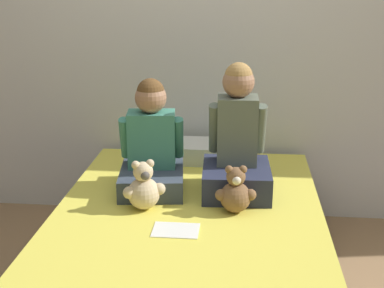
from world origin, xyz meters
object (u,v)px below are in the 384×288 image
at_px(teddy_bear_held_by_right_child, 236,193).
at_px(pillow_at_headboard, 200,151).
at_px(bed, 186,262).
at_px(child_on_left, 152,147).
at_px(teddy_bear_held_by_left_child, 144,189).
at_px(sign_card, 176,230).
at_px(child_on_right, 237,145).

bearing_deg(teddy_bear_held_by_right_child, pillow_at_headboard, 101.09).
xyz_separation_m(bed, teddy_bear_held_by_right_child, (0.23, 0.11, 0.33)).
bearing_deg(child_on_left, teddy_bear_held_by_right_child, -37.08).
height_order(bed, teddy_bear_held_by_left_child, teddy_bear_held_by_left_child).
bearing_deg(bed, child_on_left, 120.60).
bearing_deg(teddy_bear_held_by_right_child, bed, -160.89).
distance_m(bed, teddy_bear_held_by_right_child, 0.41).
height_order(child_on_left, teddy_bear_held_by_right_child, child_on_left).
relative_size(teddy_bear_held_by_right_child, sign_card, 1.14).
relative_size(child_on_right, teddy_bear_held_by_right_child, 2.87).
relative_size(child_on_left, sign_card, 2.82).
height_order(bed, teddy_bear_held_by_right_child, teddy_bear_held_by_right_child).
distance_m(teddy_bear_held_by_left_child, pillow_at_headboard, 0.77).
xyz_separation_m(teddy_bear_held_by_left_child, pillow_at_headboard, (0.22, 0.74, -0.05)).
relative_size(bed, child_on_right, 2.94).
bearing_deg(teddy_bear_held_by_left_child, child_on_right, 8.16).
distance_m(bed, child_on_right, 0.65).
height_order(teddy_bear_held_by_left_child, pillow_at_headboard, teddy_bear_held_by_left_child).
bearing_deg(bed, teddy_bear_held_by_right_child, 25.42).
distance_m(teddy_bear_held_by_left_child, teddy_bear_held_by_right_child, 0.45).
xyz_separation_m(child_on_right, teddy_bear_held_by_right_child, (0.00, -0.27, -0.15)).
height_order(child_on_left, teddy_bear_held_by_left_child, child_on_left).
height_order(child_on_left, sign_card, child_on_left).
xyz_separation_m(child_on_left, teddy_bear_held_by_right_child, (0.45, -0.27, -0.13)).
height_order(child_on_left, child_on_right, child_on_right).
height_order(bed, sign_card, sign_card).
xyz_separation_m(child_on_right, sign_card, (-0.26, -0.49, -0.25)).
height_order(teddy_bear_held_by_right_child, pillow_at_headboard, teddy_bear_held_by_right_child).
relative_size(child_on_right, teddy_bear_held_by_left_child, 2.70).
distance_m(child_on_right, sign_card, 0.61).
bearing_deg(child_on_right, sign_card, -120.31).
bearing_deg(bed, pillow_at_headboard, 90.00).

